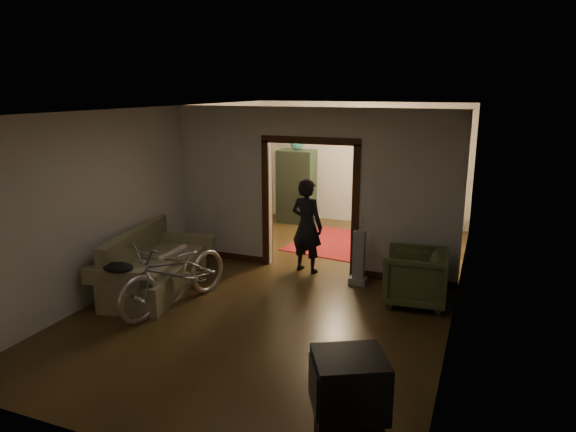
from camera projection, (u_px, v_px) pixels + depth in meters
The scene contains 23 objects.
floor at pixel (295, 283), 8.40m from camera, with size 5.00×8.50×0.01m, color #31220F.
ceiling at pixel (295, 109), 7.72m from camera, with size 5.00×8.50×0.01m, color white.
wall_back at pixel (360, 163), 11.89m from camera, with size 5.00×0.02×2.80m, color beige.
wall_left at pixel (161, 188), 8.96m from camera, with size 0.02×8.50×2.80m, color beige.
wall_right at pixel (462, 213), 7.17m from camera, with size 0.02×8.50×2.80m, color beige.
partition_wall at pixel (311, 191), 8.74m from camera, with size 5.00×0.14×2.80m, color beige.
door_casing at pixel (310, 208), 8.81m from camera, with size 1.74×0.20×2.32m, color black.
far_window at pixel (390, 159), 11.57m from camera, with size 0.98×0.06×1.28m, color black.
chandelier at pixel (340, 127), 10.09m from camera, with size 0.24×0.24×0.24m, color #FFE0A5.
light_switch at pixel (370, 205), 8.33m from camera, with size 0.08×0.01×0.12m, color silver.
sofa at pixel (156, 261), 8.01m from camera, with size 0.92×2.06×0.95m, color #6D6B48.
rolled_paper at pixel (172, 253), 8.23m from camera, with size 0.09×0.09×0.75m, color beige.
jacket at pixel (118, 268), 7.12m from camera, with size 0.45×0.34×0.13m, color black.
bicycle at pixel (175, 272), 7.37m from camera, with size 0.70×2.01×1.06m, color silver.
armchair at pixel (415, 277), 7.53m from camera, with size 0.87×0.90×0.82m, color #4A532E.
crt_tv at pixel (349, 384), 4.20m from camera, with size 0.58×0.52×0.50m, color black.
vacuum at pixel (359, 258), 8.25m from camera, with size 0.27×0.22×0.89m, color gray.
person at pixel (307, 226), 8.75m from camera, with size 0.60×0.39×1.63m, color black.
oriental_rug at pixel (335, 242), 10.56m from camera, with size 1.53×2.01×0.02m, color maroon.
locker at pixel (296, 187), 11.97m from camera, with size 0.86×0.48×1.72m, color #223923.
globe at pixel (297, 140), 11.71m from camera, with size 0.30×0.30×0.30m, color #1E5972.
desk at pixel (410, 213), 11.38m from camera, with size 1.08×0.60×0.80m, color black.
desk_chair at pixel (368, 216), 11.07m from camera, with size 0.38×0.38×0.85m, color black.
Camera 1 is at (2.80, -7.37, 3.11)m, focal length 32.00 mm.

